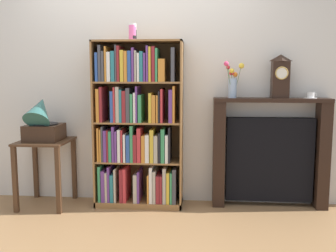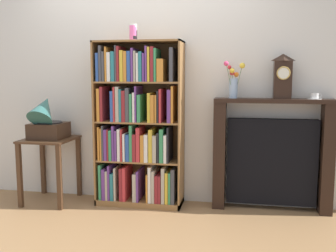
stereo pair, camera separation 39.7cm
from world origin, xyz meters
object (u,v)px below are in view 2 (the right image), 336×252
at_px(side_table_left, 50,154).
at_px(cup_stack, 133,32).
at_px(teacup_with_saucer, 315,97).
at_px(bookshelf, 137,129).
at_px(mantel_clock, 283,76).
at_px(flower_vase, 234,82).
at_px(fireplace_mantel, 272,156).
at_px(gramophone, 46,120).

bearing_deg(side_table_left, cup_stack, 5.20).
relative_size(cup_stack, teacup_with_saucer, 1.25).
distance_m(bookshelf, side_table_left, 1.00).
bearing_deg(mantel_clock, flower_vase, -179.55).
relative_size(fireplace_mantel, teacup_with_saucer, 8.71).
xyz_separation_m(cup_stack, side_table_left, (-0.92, -0.08, -1.27)).
height_order(cup_stack, mantel_clock, cup_stack).
distance_m(side_table_left, teacup_with_saucer, 2.79).
relative_size(gramophone, flower_vase, 1.41).
height_order(cup_stack, flower_vase, cup_stack).
bearing_deg(fireplace_mantel, gramophone, -174.43).
bearing_deg(teacup_with_saucer, side_table_left, -176.57).
relative_size(mantel_clock, flower_vase, 1.18).
height_order(bookshelf, mantel_clock, bookshelf).
bearing_deg(gramophone, bookshelf, 8.09).
bearing_deg(cup_stack, fireplace_mantel, 3.97).
bearing_deg(side_table_left, mantel_clock, 3.82).
distance_m(cup_stack, mantel_clock, 1.54).
height_order(bookshelf, gramophone, bookshelf).
bearing_deg(mantel_clock, side_table_left, -176.18).
bearing_deg(gramophone, side_table_left, 90.00).
distance_m(bookshelf, flower_vase, 1.09).
bearing_deg(side_table_left, fireplace_mantel, 4.46).
distance_m(cup_stack, gramophone, 1.29).
bearing_deg(bookshelf, teacup_with_saucer, 2.37).
xyz_separation_m(fireplace_mantel, teacup_with_saucer, (0.38, -0.02, 0.60)).
relative_size(gramophone, fireplace_mantel, 0.44).
height_order(bookshelf, flower_vase, bookshelf).
bearing_deg(teacup_with_saucer, fireplace_mantel, 177.09).
height_order(gramophone, fireplace_mantel, gramophone).
relative_size(cup_stack, fireplace_mantel, 0.14).
relative_size(side_table_left, fireplace_mantel, 0.59).
bearing_deg(mantel_clock, teacup_with_saucer, 0.38).
height_order(bookshelf, cup_stack, cup_stack).
distance_m(cup_stack, flower_vase, 1.13).
bearing_deg(mantel_clock, cup_stack, -177.05).
height_order(cup_stack, teacup_with_saucer, cup_stack).
bearing_deg(side_table_left, gramophone, -90.00).
relative_size(gramophone, mantel_clock, 1.19).
height_order(fireplace_mantel, mantel_clock, mantel_clock).
height_order(bookshelf, side_table_left, bookshelf).
xyz_separation_m(fireplace_mantel, mantel_clock, (0.07, -0.02, 0.80)).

